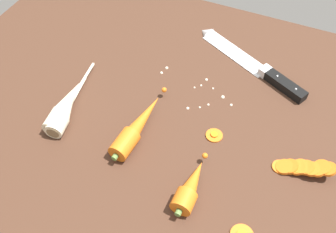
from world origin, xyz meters
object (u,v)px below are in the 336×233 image
Objects in this scene: chefs_knife at (247,60)px; parsnip_front at (65,106)px; whole_carrot at (137,127)px; whole_carrot_second at (190,187)px; carrot_slice_stack at (303,168)px; carrot_slice_stray_near at (214,135)px; parsnip_mid_left at (64,113)px.

parsnip_front is (-32.85, -32.69, 1.33)cm from chefs_knife.
whole_carrot is 17.58cm from parsnip_front.
whole_carrot_second reaches higher than carrot_slice_stack.
whole_carrot reaches higher than carrot_slice_stray_near.
whole_carrot_second is 1.23× the size of carrot_slice_stack.
chefs_knife is 47.12cm from parsnip_mid_left.
parsnip_front is at bearing -135.14° from chefs_knife.
whole_carrot is 6.02× the size of carrot_slice_stray_near.
carrot_slice_stack reaches higher than chefs_knife.
carrot_slice_stray_near is at bearing 15.44° from parsnip_mid_left.
carrot_slice_stray_near is at bearing 21.15° from whole_carrot.
chefs_knife is at bearing 125.90° from carrot_slice_stack.
carrot_slice_stack is 19.30cm from carrot_slice_stray_near.
parsnip_mid_left is 1.52× the size of carrot_slice_stack.
parsnip_front is at bearing 166.68° from whole_carrot_second.
carrot_slice_stray_near is (0.31, -25.66, -0.29)cm from chefs_knife.
carrot_slice_stack is (19.54, -26.99, 0.78)cm from chefs_knife.
carrot_slice_stray_near is (-0.33, 14.96, -1.74)cm from whole_carrot_second.
parsnip_mid_left is (0.87, -1.89, 0.00)cm from parsnip_front.
whole_carrot_second is 33.17cm from parsnip_mid_left.
whole_carrot_second is 0.65× the size of parsnip_front.
carrot_slice_stray_near is at bearing 91.26° from whole_carrot_second.
whole_carrot is 16.82cm from carrot_slice_stray_near.
whole_carrot is at bearing -172.31° from carrot_slice_stack.
whole_carrot is 1.22× the size of parsnip_mid_left.
chefs_knife is 2.20× the size of whole_carrot_second.
whole_carrot is 1.85× the size of carrot_slice_stack.
carrot_slice_stray_near is (33.16, 7.03, -1.62)cm from parsnip_front.
carrot_slice_stack is (18.90, 13.63, -0.67)cm from whole_carrot_second.
whole_carrot_second is at bearing -29.25° from whole_carrot.
whole_carrot_second is at bearing -10.49° from parsnip_mid_left.
whole_carrot_second reaches higher than carrot_slice_stray_near.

